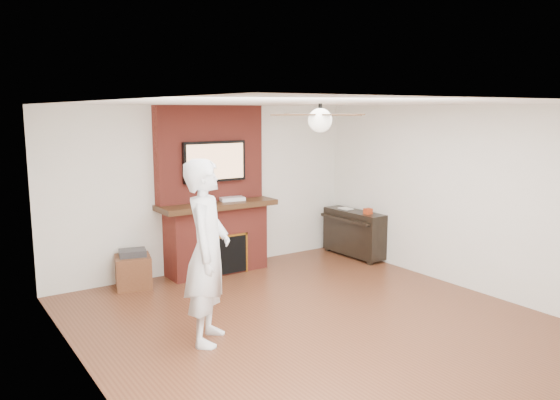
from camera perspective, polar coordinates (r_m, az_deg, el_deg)
room_shell at (r=6.07m, az=4.09°, el=-1.84°), size 5.36×5.86×2.86m
fireplace at (r=8.24m, az=-6.90°, el=-0.71°), size 1.78×0.64×2.50m
tv at (r=8.11m, az=-6.84°, el=4.02°), size 1.00×0.08×0.60m
ceiling_fan at (r=5.96m, az=4.21°, el=8.42°), size 1.21×1.21×0.31m
person at (r=5.74m, az=-7.60°, el=-5.40°), size 0.81×0.85×1.94m
side_table at (r=7.86m, az=-15.08°, el=-7.08°), size 0.56×0.56×0.53m
piano at (r=9.20m, az=7.73°, el=-3.35°), size 0.47×1.19×0.87m
cable_box at (r=8.25m, az=-5.04°, el=0.12°), size 0.40×0.27×0.05m
candle_orange at (r=8.20m, az=-7.19°, el=-7.43°), size 0.07×0.07×0.14m
candle_green at (r=8.24m, az=-6.85°, el=-7.55°), size 0.07×0.07×0.08m
candle_cream at (r=8.30m, az=-6.20°, el=-7.32°), size 0.09×0.09×0.10m
candle_blue at (r=8.35m, az=-5.55°, el=-7.34°), size 0.06×0.06×0.07m
candle_blue_extra at (r=8.41m, az=-4.67°, el=-7.19°), size 0.06×0.06×0.07m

